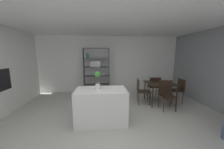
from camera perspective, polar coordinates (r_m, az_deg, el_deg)
ground_plane at (r=3.41m, az=-2.70°, el=-22.73°), size 9.90×9.90×0.00m
ceiling_slab at (r=3.00m, az=-3.13°, el=25.67°), size 7.19×6.28×0.06m
back_partition at (r=6.01m, az=-3.95°, el=4.66°), size 7.19×0.06×2.62m
built_in_oven at (r=4.64m, az=-41.26°, el=-1.86°), size 0.06×0.57×0.60m
kitchen_island at (r=3.43m, az=-4.91°, el=-14.03°), size 1.32×0.76×0.90m
potted_plant_on_island at (r=3.25m, az=-6.52°, el=-2.10°), size 0.15×0.15×0.47m
open_bookshelf at (r=5.67m, az=-7.69°, el=1.78°), size 1.14×0.37×2.05m
dining_table at (r=4.91m, az=21.03°, el=-4.48°), size 0.97×0.89×0.77m
dining_chair_far at (r=5.35m, az=18.67°, el=-4.73°), size 0.48×0.45×0.89m
dining_chair_island_side at (r=4.69m, az=13.07°, el=-6.54°), size 0.51×0.49×0.90m
dining_chair_near at (r=4.55m, az=23.53°, el=-7.46°), size 0.48×0.47×0.93m
dining_chair_window_side at (r=5.28m, az=27.81°, el=-5.63°), size 0.46×0.42×0.89m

